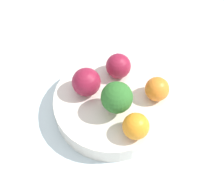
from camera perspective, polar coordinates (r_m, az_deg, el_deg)
ground_plane at (r=0.61m, az=0.00°, el=-3.69°), size 6.00×6.00×0.00m
table_surface at (r=0.60m, az=0.00°, el=-3.21°), size 1.20×1.20×0.02m
bowl at (r=0.58m, az=0.00°, el=-1.67°), size 0.21×0.21×0.04m
broccoli at (r=0.52m, az=1.27°, el=-0.41°), size 0.05×0.05×0.07m
apple_red at (r=0.55m, az=-4.72°, el=2.38°), size 0.05×0.05×0.05m
apple_green at (r=0.58m, az=1.17°, el=5.33°), size 0.05×0.05×0.05m
orange_front at (r=0.51m, az=4.39°, el=-5.72°), size 0.04×0.04×0.04m
orange_back at (r=0.55m, az=8.25°, el=1.09°), size 0.04×0.04×0.04m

